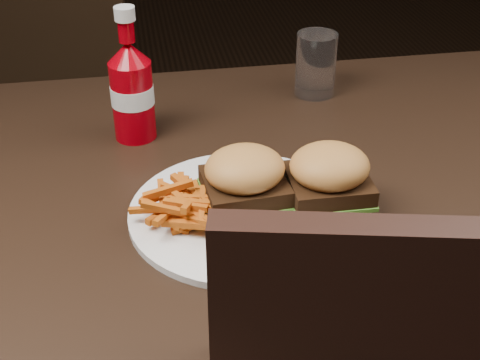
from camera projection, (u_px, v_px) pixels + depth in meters
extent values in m
cube|color=black|center=(232.00, 193.00, 0.96)|extent=(1.20, 0.80, 0.04)
cube|color=black|center=(73.00, 114.00, 1.83)|extent=(0.47, 0.47, 0.04)
cylinder|color=white|center=(241.00, 213.00, 0.88)|extent=(0.30, 0.30, 0.01)
cube|color=beige|center=(245.00, 204.00, 0.87)|extent=(0.10, 0.09, 0.02)
cube|color=beige|center=(327.00, 201.00, 0.87)|extent=(0.09, 0.09, 0.02)
cylinder|color=#97000A|center=(133.00, 102.00, 1.03)|extent=(0.07, 0.07, 0.13)
cylinder|color=white|center=(316.00, 64.00, 1.17)|extent=(0.09, 0.09, 0.11)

